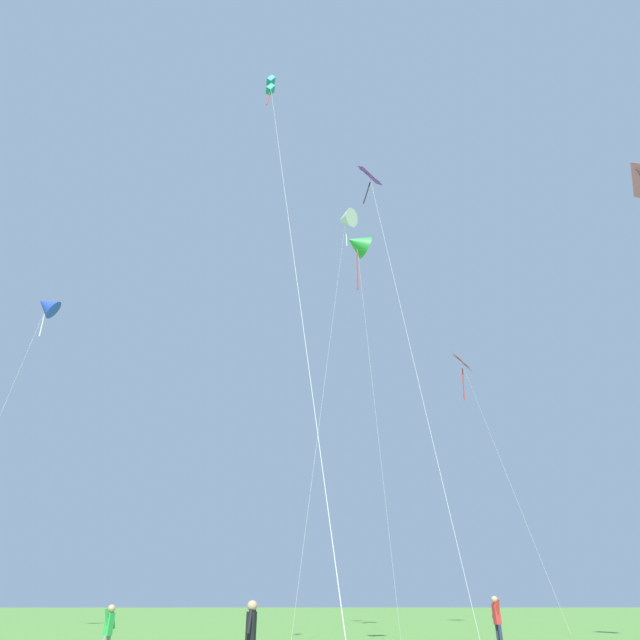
{
  "coord_description": "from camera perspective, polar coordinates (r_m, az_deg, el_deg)",
  "views": [
    {
      "loc": [
        -1.62,
        -5.08,
        1.61
      ],
      "look_at": [
        -1.07,
        22.31,
        16.01
      ],
      "focal_mm": 30.19,
      "sensor_mm": 36.0,
      "label": 1
    }
  ],
  "objects": [
    {
      "name": "kite_purple_streamer",
      "position": [
        24.19,
        5.54,
        13.51
      ],
      "size": [
        1.47,
        6.88,
        19.23
      ],
      "color": "purple",
      "rests_on": "ground_plane"
    },
    {
      "name": "kite_blue_delta",
      "position": [
        45.42,
        -26.99,
        1.37
      ],
      "size": [
        2.24,
        6.93,
        22.4
      ],
      "color": "blue",
      "rests_on": "ground_plane"
    },
    {
      "name": "kite_green_small",
      "position": [
        41.84,
        3.93,
        8.05
      ],
      "size": [
        2.52,
        5.84,
        27.15
      ],
      "color": "green",
      "rests_on": "ground_plane"
    },
    {
      "name": "person_in_blue_jacket",
      "position": [
        23.17,
        18.26,
        -27.83
      ],
      "size": [
        0.25,
        0.58,
        1.81
      ],
      "color": "#2D3351",
      "rests_on": "ground_plane"
    },
    {
      "name": "person_in_red_shirt",
      "position": [
        13.67,
        -7.35,
        -30.13
      ],
      "size": [
        0.22,
        0.53,
        1.65
      ],
      "color": "gray",
      "rests_on": "ground_plane"
    },
    {
      "name": "kite_teal_box",
      "position": [
        26.15,
        -5.22,
        23.16
      ],
      "size": [
        2.69,
        10.87,
        23.0
      ],
      "color": "teal",
      "rests_on": "ground_plane"
    },
    {
      "name": "person_far_back",
      "position": [
        18.59,
        -21.53,
        -28.17
      ],
      "size": [
        0.28,
        0.48,
        1.55
      ],
      "color": "gray",
      "rests_on": "ground_plane"
    },
    {
      "name": "kite_red_high",
      "position": [
        50.14,
        14.96,
        -5.3
      ],
      "size": [
        1.93,
        11.36,
        22.0
      ],
      "color": "red",
      "rests_on": "ground_plane"
    },
    {
      "name": "kite_white_distant",
      "position": [
        45.47,
        2.73,
        10.62
      ],
      "size": [
        4.71,
        10.73,
        30.76
      ],
      "color": "white",
      "rests_on": "ground_plane"
    }
  ]
}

